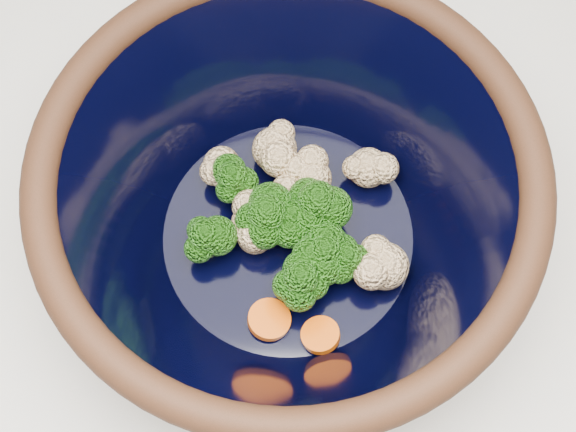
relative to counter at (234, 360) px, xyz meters
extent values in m
plane|color=#9E7A54|center=(0.00, 0.00, -0.45)|extent=(3.00, 3.00, 0.00)
cube|color=white|center=(0.00, 0.00, 0.00)|extent=(1.20, 1.20, 0.90)
cylinder|color=black|center=(0.07, -0.02, 0.46)|extent=(0.20, 0.20, 0.01)
torus|color=black|center=(0.07, -0.02, 0.58)|extent=(0.33, 0.33, 0.02)
cylinder|color=black|center=(0.07, -0.02, 0.48)|extent=(0.19, 0.19, 0.00)
cylinder|color=#608442|center=(0.07, -0.01, 0.49)|extent=(0.01, 0.01, 0.02)
ellipsoid|color=#2A7716|center=(0.07, -0.01, 0.51)|extent=(0.04, 0.04, 0.03)
cylinder|color=#608442|center=(0.10, -0.04, 0.49)|extent=(0.01, 0.01, 0.02)
ellipsoid|color=#2A7716|center=(0.10, -0.04, 0.51)|extent=(0.04, 0.04, 0.03)
cylinder|color=#608442|center=(0.11, -0.04, 0.49)|extent=(0.01, 0.01, 0.02)
ellipsoid|color=#2A7716|center=(0.11, -0.04, 0.51)|extent=(0.03, 0.03, 0.03)
cylinder|color=#608442|center=(0.09, -0.01, 0.49)|extent=(0.01, 0.01, 0.02)
ellipsoid|color=#2A7716|center=(0.09, -0.01, 0.52)|extent=(0.04, 0.04, 0.04)
cylinder|color=#608442|center=(0.08, -0.06, 0.49)|extent=(0.01, 0.01, 0.02)
ellipsoid|color=#2A7716|center=(0.08, -0.06, 0.51)|extent=(0.04, 0.04, 0.03)
cylinder|color=#608442|center=(0.01, -0.03, 0.49)|extent=(0.01, 0.01, 0.02)
ellipsoid|color=#2A7716|center=(0.01, -0.03, 0.51)|extent=(0.04, 0.04, 0.03)
cylinder|color=#608442|center=(0.03, 0.02, 0.49)|extent=(0.01, 0.01, 0.02)
ellipsoid|color=#2A7716|center=(0.03, 0.02, 0.51)|extent=(0.03, 0.03, 0.03)
cylinder|color=#608442|center=(0.06, -0.02, 0.49)|extent=(0.01, 0.01, 0.02)
ellipsoid|color=#2A7716|center=(0.06, -0.02, 0.52)|extent=(0.04, 0.04, 0.04)
sphere|color=#FBDEAD|center=(0.04, -0.01, 0.50)|extent=(0.03, 0.03, 0.03)
sphere|color=#FBDEAD|center=(0.05, -0.02, 0.50)|extent=(0.03, 0.03, 0.03)
sphere|color=#FBDEAD|center=(0.06, 0.04, 0.50)|extent=(0.03, 0.03, 0.03)
sphere|color=#FBDEAD|center=(0.08, 0.01, 0.50)|extent=(0.03, 0.03, 0.03)
sphere|color=#FBDEAD|center=(0.14, -0.05, 0.50)|extent=(0.03, 0.03, 0.03)
sphere|color=#FBDEAD|center=(0.07, -0.02, 0.50)|extent=(0.03, 0.03, 0.03)
sphere|color=#FBDEAD|center=(0.13, 0.03, 0.50)|extent=(0.03, 0.03, 0.03)
sphere|color=#FBDEAD|center=(0.09, 0.02, 0.50)|extent=(0.03, 0.03, 0.03)
sphere|color=#FBDEAD|center=(0.02, 0.03, 0.50)|extent=(0.03, 0.03, 0.03)
sphere|color=#FBDEAD|center=(0.08, -0.01, 0.50)|extent=(0.03, 0.03, 0.03)
cylinder|color=#EC5E0A|center=(0.10, 0.00, 0.49)|extent=(0.03, 0.03, 0.01)
cylinder|color=#EC5E0A|center=(0.06, -0.01, 0.49)|extent=(0.03, 0.03, 0.01)
cylinder|color=#EC5E0A|center=(0.09, -0.09, 0.49)|extent=(0.03, 0.03, 0.01)
cylinder|color=#EC5E0A|center=(0.06, -0.08, 0.49)|extent=(0.03, 0.03, 0.01)
camera|label=1|loc=(0.07, -0.23, 1.03)|focal=50.00mm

